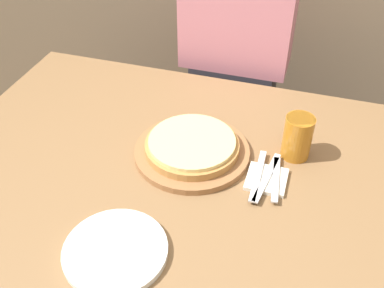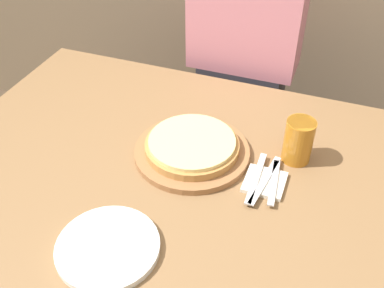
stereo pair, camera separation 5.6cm
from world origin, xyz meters
name	(u,v)px [view 2 (the right image)]	position (x,y,z in m)	size (l,w,h in m)	color
dining_table	(174,249)	(0.00, 0.00, 0.38)	(1.40, 1.03, 0.75)	olive
pizza_on_board	(192,148)	(0.04, 0.08, 0.78)	(0.34, 0.34, 0.06)	#99663D
beer_glass	(299,139)	(0.33, 0.16, 0.83)	(0.08, 0.08, 0.13)	#B7701E
dinner_plate	(108,247)	(-0.03, -0.32, 0.76)	(0.25, 0.25, 0.02)	white
napkin_stack	(265,182)	(0.27, 0.03, 0.76)	(0.11, 0.11, 0.01)	silver
fork	(256,178)	(0.24, 0.03, 0.77)	(0.02, 0.21, 0.00)	silver
dinner_knife	(265,180)	(0.27, 0.03, 0.77)	(0.05, 0.21, 0.00)	silver
spoon	(274,182)	(0.29, 0.03, 0.77)	(0.04, 0.18, 0.00)	silver
diner_person	(242,81)	(0.03, 0.69, 0.66)	(0.41, 0.20, 1.34)	#33333D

